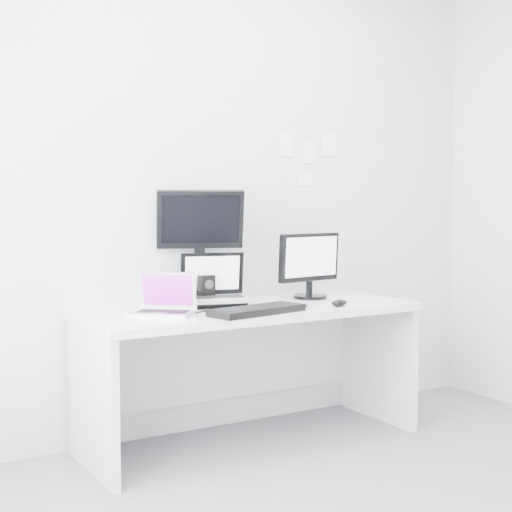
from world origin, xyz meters
The scene contains 13 objects.
back_wall centered at (0.00, 1.60, 1.35)m, with size 3.60×3.60×0.00m, color silver.
desk centered at (0.00, 1.25, 0.36)m, with size 1.80×0.70×0.73m, color white.
macbook centered at (-0.52, 1.21, 0.84)m, with size 0.29×0.22×0.22m, color #ABABAF.
speaker centered at (-0.16, 1.46, 0.81)m, with size 0.08×0.08×0.16m, color black.
dell_laptop centered at (-0.14, 1.36, 0.87)m, with size 0.35×0.27×0.29m, color #9FA1A6.
rear_monitor centered at (-0.17, 1.50, 1.05)m, with size 0.47×0.17×0.64m, color black.
samsung_monitor centered at (0.47, 1.37, 0.92)m, with size 0.42×0.19×0.39m, color black.
keyboard centered at (-0.09, 1.03, 0.75)m, with size 0.51×0.18×0.03m, color black.
mouse centered at (0.41, 1.03, 0.75)m, with size 0.11×0.07×0.04m, color black.
wall_note_0 centered at (0.45, 1.59, 1.62)m, with size 0.10×0.00×0.14m, color white.
wall_note_1 centered at (0.60, 1.59, 1.58)m, with size 0.09×0.00×0.13m, color white.
wall_note_2 centered at (0.75, 1.59, 1.63)m, with size 0.10×0.00×0.14m, color white.
wall_note_3 centered at (0.58, 1.59, 1.42)m, with size 0.11×0.00×0.08m, color white.
Camera 1 is at (-1.99, -2.16, 1.29)m, focal length 52.84 mm.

